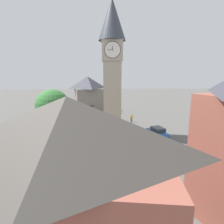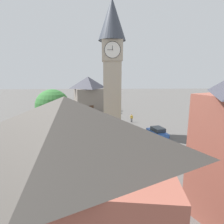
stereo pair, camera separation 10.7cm
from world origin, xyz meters
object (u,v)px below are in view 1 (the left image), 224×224
car_red_corner (87,121)px  car_white_side (146,157)px  building_corner_back (88,94)px  car_blue_kerb (157,132)px  car_silver_kerb (132,140)px  building_terrace_right (71,192)px  clock_tower (112,57)px  tree (53,106)px  pedestrian (131,117)px

car_red_corner → car_white_side: 17.76m
building_corner_back → car_blue_kerb: bearing=120.4°
car_white_side → building_corner_back: bearing=-73.8°
car_silver_kerb → building_corner_back: bearing=-72.3°
car_white_side → building_corner_back: size_ratio=0.47×
building_terrace_right → car_red_corner: bearing=-86.1°
car_silver_kerb → car_red_corner: same height
clock_tower → building_corner_back: (5.48, -19.28, -7.56)m
car_silver_kerb → car_red_corner: 12.87m
building_corner_back → building_terrace_right: bearing=93.7°
car_blue_kerb → car_white_side: size_ratio=1.02×
car_red_corner → building_terrace_right: bearing=93.9°
tree → car_blue_kerb: bearing=175.3°
car_red_corner → building_terrace_right: (-1.81, 26.83, 3.68)m
car_silver_kerb → building_corner_back: building_corner_back is taller
car_blue_kerb → pedestrian: 9.45m
car_white_side → tree: bearing=-38.6°
car_blue_kerb → tree: size_ratio=0.60×
car_blue_kerb → car_white_side: bearing=66.3°
car_silver_kerb → car_red_corner: bearing=-56.3°
car_blue_kerb → building_corner_back: building_corner_back is taller
car_white_side → tree: (12.58, -10.04, 4.02)m
car_blue_kerb → car_white_side: 9.50m
car_white_side → building_corner_back: 31.59m
car_blue_kerb → car_red_corner: same height
car_blue_kerb → building_terrace_right: size_ratio=0.46×
building_terrace_right → pedestrian: bearing=-104.1°
clock_tower → pedestrian: clock_tower is taller
tree → pedestrian: bearing=-150.6°
clock_tower → building_corner_back: 21.43m
car_blue_kerb → car_silver_kerb: bearing=37.4°
tree → building_corner_back: 20.43m
pedestrian → building_corner_back: building_corner_back is taller
clock_tower → car_red_corner: 13.40m
clock_tower → building_terrace_right: (2.86, 21.76, -7.82)m
clock_tower → tree: size_ratio=2.82×
car_blue_kerb → car_silver_kerb: (4.60, 3.51, 0.00)m
car_red_corner → tree: size_ratio=0.60×
clock_tower → pedestrian: bearing=-122.1°
car_white_side → tree: size_ratio=0.58×
car_red_corner → car_blue_kerb: bearing=148.5°
clock_tower → car_white_side: size_ratio=4.84×
car_blue_kerb → pedestrian: bearing=-73.3°
car_blue_kerb → tree: 16.93m
car_red_corner → building_corner_back: bearing=-86.7°
car_red_corner → building_terrace_right: size_ratio=0.47×
car_red_corner → car_white_side: size_ratio=1.03×
car_red_corner → car_white_side: same height
car_red_corner → building_corner_back: size_ratio=0.48×
car_red_corner → building_corner_back: (0.82, -14.21, 3.93)m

